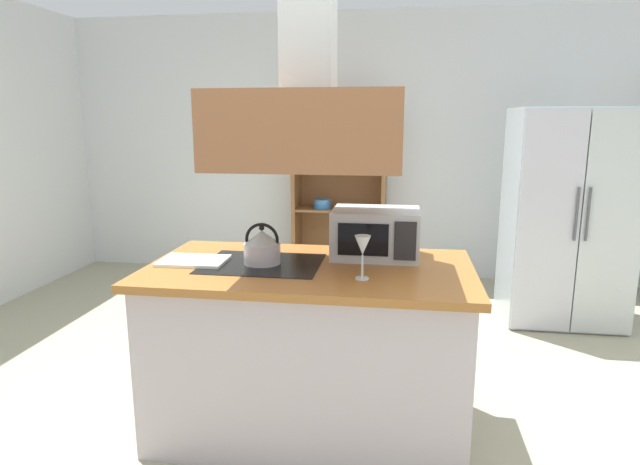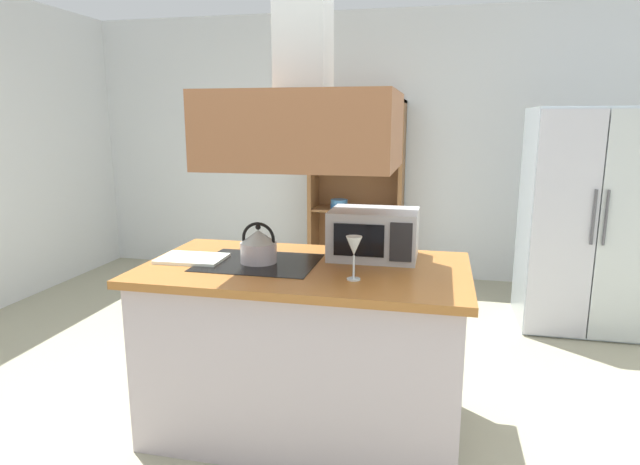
{
  "view_description": "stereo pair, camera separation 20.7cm",
  "coord_description": "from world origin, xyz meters",
  "px_view_note": "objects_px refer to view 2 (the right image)",
  "views": [
    {
      "loc": [
        0.58,
        -2.67,
        1.62
      ],
      "look_at": [
        0.13,
        0.27,
        1.0
      ],
      "focal_mm": 30.04,
      "sensor_mm": 36.0,
      "label": 1
    },
    {
      "loc": [
        0.78,
        -2.63,
        1.62
      ],
      "look_at": [
        0.13,
        0.27,
        1.0
      ],
      "focal_mm": 30.04,
      "sensor_mm": 36.0,
      "label": 2
    }
  ],
  "objects_px": {
    "kettle": "(259,246)",
    "microwave": "(374,234)",
    "cutting_board": "(192,259)",
    "wine_glass_on_counter": "(354,248)",
    "refrigerator": "(585,220)",
    "dish_cabinet": "(357,201)"
  },
  "relations": [
    {
      "from": "refrigerator",
      "to": "wine_glass_on_counter",
      "type": "height_order",
      "value": "refrigerator"
    },
    {
      "from": "kettle",
      "to": "cutting_board",
      "type": "bearing_deg",
      "value": -175.41
    },
    {
      "from": "refrigerator",
      "to": "microwave",
      "type": "bearing_deg",
      "value": -130.8
    },
    {
      "from": "cutting_board",
      "to": "wine_glass_on_counter",
      "type": "relative_size",
      "value": 1.65
    },
    {
      "from": "refrigerator",
      "to": "wine_glass_on_counter",
      "type": "distance_m",
      "value": 2.6
    },
    {
      "from": "refrigerator",
      "to": "cutting_board",
      "type": "xyz_separation_m",
      "value": [
        -2.38,
        -1.95,
        0.05
      ]
    },
    {
      "from": "dish_cabinet",
      "to": "kettle",
      "type": "xyz_separation_m",
      "value": [
        -0.07,
        -2.86,
        0.18
      ]
    },
    {
      "from": "cutting_board",
      "to": "kettle",
      "type": "bearing_deg",
      "value": 4.59
    },
    {
      "from": "refrigerator",
      "to": "dish_cabinet",
      "type": "height_order",
      "value": "dish_cabinet"
    },
    {
      "from": "refrigerator",
      "to": "microwave",
      "type": "height_order",
      "value": "refrigerator"
    },
    {
      "from": "kettle",
      "to": "microwave",
      "type": "xyz_separation_m",
      "value": [
        0.57,
        0.24,
        0.04
      ]
    },
    {
      "from": "refrigerator",
      "to": "dish_cabinet",
      "type": "xyz_separation_m",
      "value": [
        -1.95,
        0.94,
        -0.05
      ]
    },
    {
      "from": "dish_cabinet",
      "to": "refrigerator",
      "type": "bearing_deg",
      "value": -25.68
    },
    {
      "from": "microwave",
      "to": "wine_glass_on_counter",
      "type": "xyz_separation_m",
      "value": [
        -0.04,
        -0.43,
        0.02
      ]
    },
    {
      "from": "refrigerator",
      "to": "wine_glass_on_counter",
      "type": "bearing_deg",
      "value": -125.25
    },
    {
      "from": "cutting_board",
      "to": "wine_glass_on_counter",
      "type": "bearing_deg",
      "value": -10.31
    },
    {
      "from": "dish_cabinet",
      "to": "wine_glass_on_counter",
      "type": "distance_m",
      "value": 3.09
    },
    {
      "from": "dish_cabinet",
      "to": "microwave",
      "type": "xyz_separation_m",
      "value": [
        0.49,
        -2.62,
        0.22
      ]
    },
    {
      "from": "dish_cabinet",
      "to": "wine_glass_on_counter",
      "type": "xyz_separation_m",
      "value": [
        0.46,
        -3.05,
        0.24
      ]
    },
    {
      "from": "wine_glass_on_counter",
      "to": "cutting_board",
      "type": "bearing_deg",
      "value": 169.69
    },
    {
      "from": "microwave",
      "to": "refrigerator",
      "type": "bearing_deg",
      "value": 49.2
    },
    {
      "from": "dish_cabinet",
      "to": "wine_glass_on_counter",
      "type": "height_order",
      "value": "dish_cabinet"
    }
  ]
}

